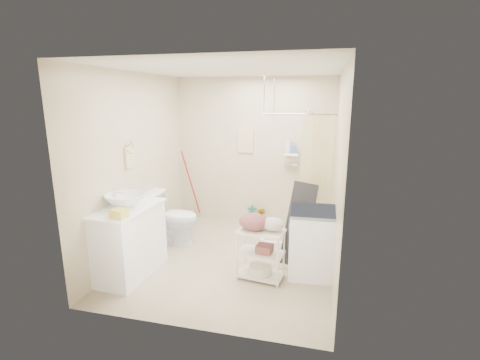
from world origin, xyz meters
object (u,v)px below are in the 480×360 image
object	(u,v)px
toilet	(173,217)
laundry_rack	(261,249)
washing_machine	(313,242)
vanity	(129,241)

from	to	relation	value
toilet	laundry_rack	world-z (taller)	toilet
washing_machine	laundry_rack	xyz separation A→B (m)	(-0.63, -0.29, -0.04)
washing_machine	laundry_rack	bearing A→B (deg)	-158.42
vanity	laundry_rack	world-z (taller)	vanity
laundry_rack	vanity	bearing A→B (deg)	-162.16
washing_machine	toilet	bearing A→B (deg)	163.70
toilet	washing_machine	distance (m)	2.24
vanity	washing_machine	distance (m)	2.37
vanity	toilet	xyz separation A→B (m)	(0.12, 1.09, -0.04)
washing_machine	laundry_rack	distance (m)	0.69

